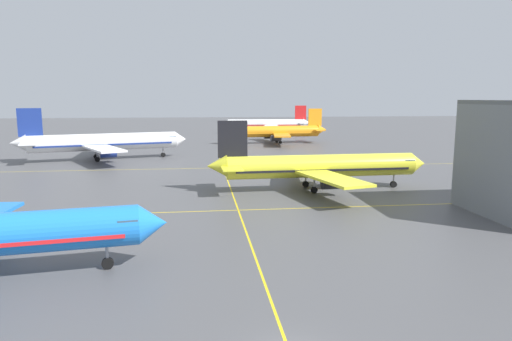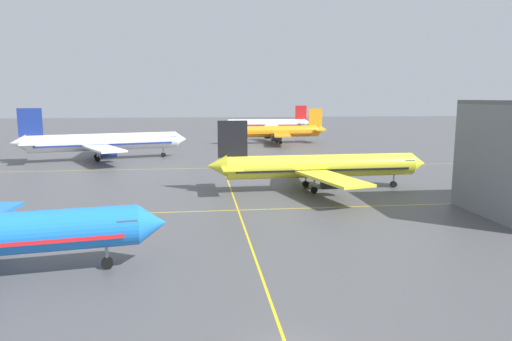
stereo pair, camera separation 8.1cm
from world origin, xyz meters
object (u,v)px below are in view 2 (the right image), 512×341
object	(u,v)px
airliner_second_row	(319,166)
airliner_third_row	(103,142)
airliner_far_right_stand	(267,124)
airliner_far_left_stand	(275,132)

from	to	relation	value
airliner_second_row	airliner_third_row	distance (m)	54.45
airliner_far_right_stand	airliner_third_row	bearing A→B (deg)	-123.81
airliner_far_right_stand	airliner_far_left_stand	bearing A→B (deg)	-95.08
airliner_far_left_stand	airliner_far_right_stand	distance (m)	38.40
airliner_far_left_stand	airliner_far_right_stand	xyz separation A→B (m)	(3.40, 38.25, 0.09)
airliner_third_row	airliner_far_left_stand	xyz separation A→B (m)	(43.75, 32.16, -0.40)
airliner_far_left_stand	airliner_far_right_stand	size ratio (longest dim) A/B	0.98
airliner_second_row	airliner_far_left_stand	size ratio (longest dim) A/B	1.01
airliner_second_row	airliner_far_left_stand	world-z (taller)	airliner_second_row
airliner_far_left_stand	airliner_second_row	bearing A→B (deg)	-94.11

